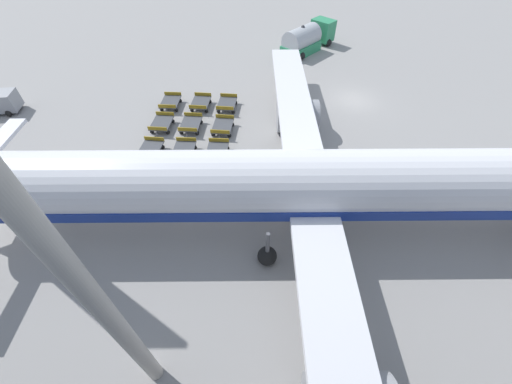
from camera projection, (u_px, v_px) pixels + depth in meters
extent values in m
plane|color=gray|center=(354.00, 100.00, 31.64)|extent=(500.00, 500.00, 0.00)
cylinder|color=white|center=(342.00, 183.00, 18.08)|extent=(4.20, 43.59, 3.90)
cube|color=white|center=(310.00, 194.00, 18.70)|extent=(40.91, 3.04, 0.44)
cylinder|color=gray|center=(297.00, 116.00, 27.02)|extent=(2.81, 3.49, 2.79)
cube|color=navy|center=(340.00, 191.00, 18.57)|extent=(4.24, 39.23, 0.70)
cylinder|color=#56565B|center=(268.00, 245.00, 17.59)|extent=(0.24, 0.24, 2.21)
sphere|color=black|center=(267.00, 256.00, 18.39)|extent=(1.16, 1.16, 1.16)
cylinder|color=#56565B|center=(265.00, 176.00, 21.52)|extent=(0.24, 0.24, 2.21)
sphere|color=black|center=(264.00, 187.00, 22.32)|extent=(1.16, 1.16, 1.16)
cube|color=#2D8C5B|center=(323.00, 30.00, 40.52)|extent=(3.27, 3.29, 2.45)
cube|color=#2D8C5B|center=(301.00, 48.00, 39.06)|extent=(5.44, 5.37, 1.17)
cylinder|color=#ADB2B7|center=(302.00, 38.00, 38.20)|extent=(5.16, 5.09, 2.55)
sphere|color=#333338|center=(303.00, 27.00, 37.28)|extent=(0.44, 0.44, 0.44)
sphere|color=black|center=(328.00, 43.00, 40.63)|extent=(0.90, 0.90, 0.90)
sphere|color=black|center=(312.00, 37.00, 41.85)|extent=(0.90, 0.90, 0.90)
sphere|color=black|center=(301.00, 56.00, 37.82)|extent=(0.90, 0.90, 0.90)
sphere|color=black|center=(285.00, 50.00, 39.04)|extent=(0.90, 0.90, 0.90)
sphere|color=black|center=(17.00, 103.00, 30.64)|extent=(0.60, 0.60, 0.60)
sphere|color=black|center=(9.00, 113.00, 29.41)|extent=(0.60, 0.60, 0.60)
cube|color=#424449|center=(170.00, 102.00, 30.36)|extent=(2.52, 1.78, 0.10)
cube|color=olive|center=(167.00, 106.00, 29.40)|extent=(0.16, 1.66, 0.32)
cube|color=olive|center=(173.00, 94.00, 31.02)|extent=(0.16, 1.66, 0.32)
cube|color=#333338|center=(167.00, 112.00, 29.37)|extent=(0.70, 0.10, 0.06)
sphere|color=black|center=(162.00, 110.00, 30.06)|extent=(0.36, 0.36, 0.36)
sphere|color=black|center=(176.00, 110.00, 30.02)|extent=(0.36, 0.36, 0.36)
sphere|color=black|center=(166.00, 100.00, 31.24)|extent=(0.36, 0.36, 0.36)
sphere|color=black|center=(180.00, 101.00, 31.19)|extent=(0.36, 0.36, 0.36)
cube|color=#424449|center=(162.00, 123.00, 27.88)|extent=(2.56, 1.86, 0.10)
cube|color=olive|center=(157.00, 129.00, 26.92)|extent=(0.22, 1.66, 0.32)
cube|color=olive|center=(165.00, 114.00, 28.54)|extent=(0.22, 1.66, 0.32)
cube|color=#333338|center=(157.00, 134.00, 26.89)|extent=(0.70, 0.12, 0.06)
sphere|color=black|center=(152.00, 132.00, 27.60)|extent=(0.36, 0.36, 0.36)
sphere|color=black|center=(168.00, 132.00, 27.53)|extent=(0.36, 0.36, 0.36)
sphere|color=black|center=(158.00, 121.00, 28.78)|extent=(0.36, 0.36, 0.36)
sphere|color=black|center=(173.00, 121.00, 28.70)|extent=(0.36, 0.36, 0.36)
cube|color=#424449|center=(150.00, 150.00, 25.28)|extent=(2.60, 1.92, 0.10)
cube|color=olive|center=(144.00, 157.00, 24.32)|extent=(0.26, 1.66, 0.32)
cube|color=olive|center=(154.00, 139.00, 25.93)|extent=(0.26, 1.66, 0.32)
cube|color=#333338|center=(143.00, 163.00, 24.29)|extent=(0.70, 0.14, 0.06)
sphere|color=black|center=(139.00, 159.00, 25.01)|extent=(0.36, 0.36, 0.36)
sphere|color=black|center=(156.00, 161.00, 24.91)|extent=(0.36, 0.36, 0.36)
sphere|color=black|center=(146.00, 146.00, 26.18)|extent=(0.36, 0.36, 0.36)
sphere|color=black|center=(163.00, 147.00, 26.08)|extent=(0.36, 0.36, 0.36)
cube|color=#424449|center=(201.00, 102.00, 30.28)|extent=(2.58, 1.89, 0.10)
cube|color=olive|center=(198.00, 107.00, 29.32)|extent=(0.24, 1.66, 0.32)
cube|color=olive|center=(203.00, 94.00, 30.93)|extent=(0.24, 1.66, 0.32)
cube|color=#333338|center=(197.00, 112.00, 29.29)|extent=(0.70, 0.13, 0.06)
sphere|color=black|center=(192.00, 110.00, 30.01)|extent=(0.36, 0.36, 0.36)
sphere|color=black|center=(206.00, 111.00, 29.91)|extent=(0.36, 0.36, 0.36)
sphere|color=black|center=(196.00, 101.00, 31.18)|extent=(0.36, 0.36, 0.36)
sphere|color=black|center=(210.00, 102.00, 31.09)|extent=(0.36, 0.36, 0.36)
cube|color=#424449|center=(191.00, 124.00, 27.80)|extent=(2.56, 1.84, 0.10)
cube|color=olive|center=(187.00, 129.00, 26.83)|extent=(0.21, 1.66, 0.32)
cube|color=olive|center=(193.00, 114.00, 28.45)|extent=(0.21, 1.66, 0.32)
cube|color=#333338|center=(187.00, 135.00, 26.80)|extent=(0.70, 0.11, 0.06)
sphere|color=black|center=(181.00, 132.00, 27.51)|extent=(0.36, 0.36, 0.36)
sphere|color=black|center=(197.00, 133.00, 27.44)|extent=(0.36, 0.36, 0.36)
sphere|color=black|center=(186.00, 121.00, 28.69)|extent=(0.36, 0.36, 0.36)
sphere|color=black|center=(201.00, 122.00, 28.61)|extent=(0.36, 0.36, 0.36)
cube|color=#424449|center=(184.00, 150.00, 25.22)|extent=(2.52, 1.78, 0.10)
cube|color=olive|center=(180.00, 158.00, 24.26)|extent=(0.16, 1.66, 0.32)
cube|color=olive|center=(186.00, 139.00, 25.88)|extent=(0.16, 1.66, 0.32)
cube|color=#333338|center=(180.00, 164.00, 24.23)|extent=(0.70, 0.10, 0.06)
sphere|color=black|center=(173.00, 160.00, 24.93)|extent=(0.36, 0.36, 0.36)
sphere|color=black|center=(191.00, 161.00, 24.88)|extent=(0.36, 0.36, 0.36)
sphere|color=black|center=(178.00, 147.00, 26.10)|extent=(0.36, 0.36, 0.36)
sphere|color=black|center=(195.00, 147.00, 26.06)|extent=(0.36, 0.36, 0.36)
cube|color=#424449|center=(227.00, 103.00, 30.15)|extent=(2.59, 1.89, 0.10)
cube|color=olive|center=(225.00, 108.00, 29.19)|extent=(0.24, 1.66, 0.32)
cube|color=olive|center=(229.00, 95.00, 30.81)|extent=(0.24, 1.66, 0.32)
cube|color=#333338|center=(224.00, 113.00, 29.16)|extent=(0.70, 0.13, 0.06)
sphere|color=black|center=(218.00, 111.00, 29.88)|extent=(0.36, 0.36, 0.36)
sphere|color=black|center=(233.00, 112.00, 29.78)|extent=(0.36, 0.36, 0.36)
sphere|color=black|center=(221.00, 102.00, 31.05)|extent=(0.36, 0.36, 0.36)
sphere|color=black|center=(236.00, 103.00, 30.96)|extent=(0.36, 0.36, 0.36)
cube|color=#424449|center=(223.00, 126.00, 27.57)|extent=(2.60, 1.91, 0.10)
cube|color=olive|center=(220.00, 132.00, 26.61)|extent=(0.26, 1.66, 0.32)
cube|color=olive|center=(225.00, 116.00, 28.22)|extent=(0.26, 1.66, 0.32)
cube|color=#333338|center=(219.00, 138.00, 26.58)|extent=(0.70, 0.13, 0.06)
sphere|color=black|center=(213.00, 134.00, 27.30)|extent=(0.36, 0.36, 0.36)
sphere|color=black|center=(229.00, 136.00, 27.20)|extent=(0.36, 0.36, 0.36)
sphere|color=black|center=(217.00, 123.00, 28.47)|extent=(0.36, 0.36, 0.36)
sphere|color=black|center=(232.00, 124.00, 28.37)|extent=(0.36, 0.36, 0.36)
cube|color=#424449|center=(217.00, 151.00, 25.15)|extent=(2.53, 1.80, 0.10)
cube|color=olive|center=(215.00, 159.00, 24.19)|extent=(0.18, 1.66, 0.32)
cube|color=olive|center=(219.00, 140.00, 25.81)|extent=(0.18, 1.66, 0.32)
cube|color=#333338|center=(214.00, 165.00, 24.16)|extent=(0.70, 0.10, 0.06)
sphere|color=black|center=(207.00, 161.00, 24.86)|extent=(0.36, 0.36, 0.36)
sphere|color=black|center=(225.00, 162.00, 24.80)|extent=(0.36, 0.36, 0.36)
sphere|color=black|center=(210.00, 148.00, 26.03)|extent=(0.36, 0.36, 0.36)
sphere|color=black|center=(227.00, 148.00, 25.98)|extent=(0.36, 0.36, 0.36)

